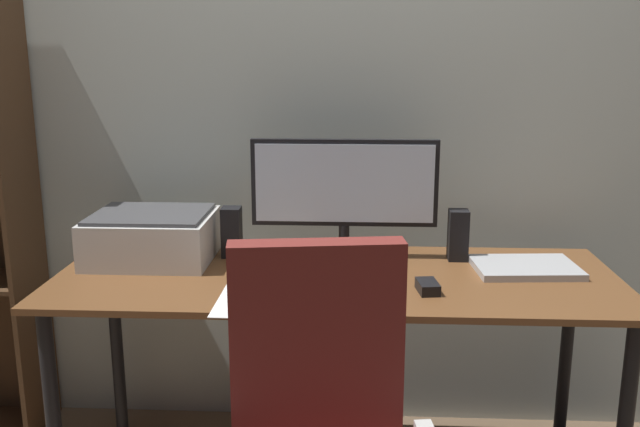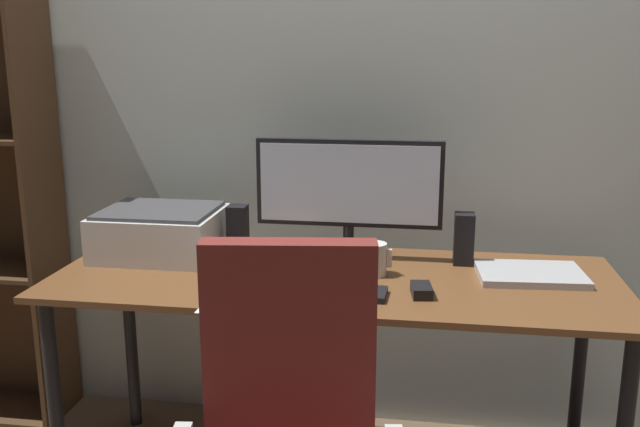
{
  "view_description": "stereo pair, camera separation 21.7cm",
  "coord_description": "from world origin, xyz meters",
  "px_view_note": "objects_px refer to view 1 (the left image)",
  "views": [
    {
      "loc": [
        0.05,
        -2.07,
        1.43
      ],
      "look_at": [
        -0.05,
        0.04,
        0.93
      ],
      "focal_mm": 39.03,
      "sensor_mm": 36.0,
      "label": 1
    },
    {
      "loc": [
        0.27,
        -2.05,
        1.43
      ],
      "look_at": [
        -0.05,
        0.04,
        0.93
      ],
      "focal_mm": 39.03,
      "sensor_mm": 36.0,
      "label": 2
    }
  ],
  "objects_px": {
    "mouse": "(428,287)",
    "printer": "(152,236)",
    "monitor": "(344,189)",
    "speaker_right": "(458,235)",
    "desk": "(336,299)",
    "coffee_mug": "(375,257)",
    "laptop": "(525,267)",
    "speaker_left": "(232,232)",
    "keyboard": "(344,291)"
  },
  "relations": [
    {
      "from": "keyboard",
      "to": "coffee_mug",
      "type": "bearing_deg",
      "value": 66.91
    },
    {
      "from": "mouse",
      "to": "printer",
      "type": "relative_size",
      "value": 0.24
    },
    {
      "from": "monitor",
      "to": "keyboard",
      "type": "bearing_deg",
      "value": -89.04
    },
    {
      "from": "monitor",
      "to": "coffee_mug",
      "type": "relative_size",
      "value": 6.04
    },
    {
      "from": "keyboard",
      "to": "coffee_mug",
      "type": "xyz_separation_m",
      "value": [
        0.09,
        0.2,
        0.04
      ]
    },
    {
      "from": "laptop",
      "to": "coffee_mug",
      "type": "bearing_deg",
      "value": -178.12
    },
    {
      "from": "monitor",
      "to": "speaker_right",
      "type": "bearing_deg",
      "value": -1.19
    },
    {
      "from": "printer",
      "to": "speaker_left",
      "type": "bearing_deg",
      "value": 10.93
    },
    {
      "from": "desk",
      "to": "laptop",
      "type": "distance_m",
      "value": 0.61
    },
    {
      "from": "speaker_left",
      "to": "speaker_right",
      "type": "xyz_separation_m",
      "value": [
        0.76,
        0.0,
        0.0
      ]
    },
    {
      "from": "keyboard",
      "to": "printer",
      "type": "distance_m",
      "value": 0.72
    },
    {
      "from": "mouse",
      "to": "keyboard",
      "type": "bearing_deg",
      "value": 179.2
    },
    {
      "from": "desk",
      "to": "monitor",
      "type": "distance_m",
      "value": 0.37
    },
    {
      "from": "mouse",
      "to": "speaker_left",
      "type": "distance_m",
      "value": 0.71
    },
    {
      "from": "laptop",
      "to": "speaker_left",
      "type": "distance_m",
      "value": 0.97
    },
    {
      "from": "laptop",
      "to": "monitor",
      "type": "bearing_deg",
      "value": 164.56
    },
    {
      "from": "coffee_mug",
      "to": "laptop",
      "type": "xyz_separation_m",
      "value": [
        0.48,
        0.05,
        -0.04
      ]
    },
    {
      "from": "mouse",
      "to": "speaker_right",
      "type": "relative_size",
      "value": 0.56
    },
    {
      "from": "mouse",
      "to": "printer",
      "type": "xyz_separation_m",
      "value": [
        -0.89,
        0.28,
        0.06
      ]
    },
    {
      "from": "monitor",
      "to": "mouse",
      "type": "bearing_deg",
      "value": -53.36
    },
    {
      "from": "desk",
      "to": "speaker_left",
      "type": "bearing_deg",
      "value": 152.73
    },
    {
      "from": "desk",
      "to": "coffee_mug",
      "type": "distance_m",
      "value": 0.18
    },
    {
      "from": "speaker_left",
      "to": "mouse",
      "type": "bearing_deg",
      "value": -27.47
    },
    {
      "from": "monitor",
      "to": "printer",
      "type": "relative_size",
      "value": 1.55
    },
    {
      "from": "desk",
      "to": "speaker_left",
      "type": "distance_m",
      "value": 0.44
    },
    {
      "from": "monitor",
      "to": "speaker_left",
      "type": "bearing_deg",
      "value": -178.81
    },
    {
      "from": "desk",
      "to": "printer",
      "type": "relative_size",
      "value": 4.39
    },
    {
      "from": "mouse",
      "to": "printer",
      "type": "height_order",
      "value": "printer"
    },
    {
      "from": "speaker_right",
      "to": "coffee_mug",
      "type": "bearing_deg",
      "value": -150.37
    },
    {
      "from": "speaker_left",
      "to": "printer",
      "type": "relative_size",
      "value": 0.42
    },
    {
      "from": "monitor",
      "to": "mouse",
      "type": "distance_m",
      "value": 0.47
    },
    {
      "from": "speaker_right",
      "to": "printer",
      "type": "bearing_deg",
      "value": -177.19
    },
    {
      "from": "keyboard",
      "to": "printer",
      "type": "height_order",
      "value": "printer"
    },
    {
      "from": "monitor",
      "to": "desk",
      "type": "bearing_deg",
      "value": -96.0
    },
    {
      "from": "laptop",
      "to": "printer",
      "type": "xyz_separation_m",
      "value": [
        -1.22,
        0.06,
        0.07
      ]
    },
    {
      "from": "keyboard",
      "to": "mouse",
      "type": "bearing_deg",
      "value": 9.25
    },
    {
      "from": "monitor",
      "to": "printer",
      "type": "xyz_separation_m",
      "value": [
        -0.64,
        -0.06,
        -0.15
      ]
    },
    {
      "from": "printer",
      "to": "speaker_right",
      "type": "bearing_deg",
      "value": 2.81
    },
    {
      "from": "coffee_mug",
      "to": "printer",
      "type": "bearing_deg",
      "value": 171.61
    },
    {
      "from": "desk",
      "to": "speaker_right",
      "type": "distance_m",
      "value": 0.47
    },
    {
      "from": "monitor",
      "to": "speaker_left",
      "type": "distance_m",
      "value": 0.41
    },
    {
      "from": "mouse",
      "to": "laptop",
      "type": "height_order",
      "value": "mouse"
    },
    {
      "from": "coffee_mug",
      "to": "speaker_right",
      "type": "bearing_deg",
      "value": 29.63
    },
    {
      "from": "desk",
      "to": "speaker_right",
      "type": "relative_size",
      "value": 10.32
    },
    {
      "from": "keyboard",
      "to": "mouse",
      "type": "height_order",
      "value": "mouse"
    },
    {
      "from": "laptop",
      "to": "speaker_right",
      "type": "distance_m",
      "value": 0.24
    },
    {
      "from": "mouse",
      "to": "speaker_left",
      "type": "bearing_deg",
      "value": 144.96
    },
    {
      "from": "laptop",
      "to": "printer",
      "type": "height_order",
      "value": "printer"
    },
    {
      "from": "monitor",
      "to": "mouse",
      "type": "xyz_separation_m",
      "value": [
        0.25,
        -0.34,
        -0.22
      ]
    },
    {
      "from": "keyboard",
      "to": "laptop",
      "type": "height_order",
      "value": "laptop"
    }
  ]
}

